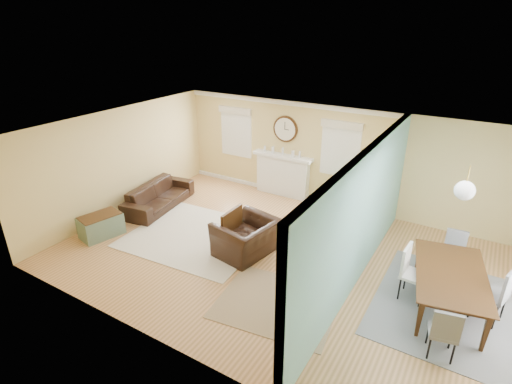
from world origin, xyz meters
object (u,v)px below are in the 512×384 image
(dining_table, at_px, (450,291))
(sofa, at_px, (159,196))
(green_chair, at_px, (334,207))
(credenza, at_px, (364,227))
(eames_chair, at_px, (246,238))

(dining_table, bearing_deg, sofa, 75.63)
(green_chair, distance_m, credenza, 1.14)
(eames_chair, xyz_separation_m, credenza, (1.94, 1.67, 0.01))
(dining_table, bearing_deg, eames_chair, 84.04)
(sofa, distance_m, dining_table, 7.00)
(credenza, relative_size, dining_table, 0.70)
(sofa, xyz_separation_m, dining_table, (6.99, -0.40, 0.04))
(sofa, distance_m, eames_chair, 3.24)
(sofa, relative_size, green_chair, 2.64)
(green_chair, relative_size, credenza, 0.58)
(eames_chair, relative_size, dining_table, 0.60)
(sofa, height_order, credenza, credenza)
(credenza, bearing_deg, eames_chair, -139.24)
(sofa, relative_size, eames_chair, 1.80)
(credenza, bearing_deg, dining_table, -35.14)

